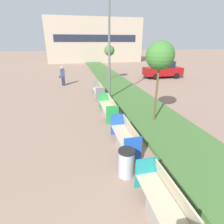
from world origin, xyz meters
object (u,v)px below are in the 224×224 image
at_px(bench_blue_frame, 125,138).
at_px(street_lamp_post, 109,40).
at_px(sapling_tree_near, 160,56).
at_px(sapling_tree_far, 109,51).
at_px(pedestrian_walking, 63,76).
at_px(parked_car_distant, 163,70).
at_px(bench_teal_frame, 164,205).
at_px(bench_grey_frame, 99,92).
at_px(litter_bin, 126,163).
at_px(bench_green_frame, 108,108).

xyz_separation_m(bench_blue_frame, street_lamp_post, (0.61, 5.80, 3.52)).
distance_m(sapling_tree_near, sapling_tree_far, 10.75).
xyz_separation_m(pedestrian_walking, parked_car_distant, (10.83, 1.49, 0.02)).
bearing_deg(sapling_tree_near, bench_teal_frame, -112.93).
bearing_deg(bench_teal_frame, sapling_tree_near, 67.07).
xyz_separation_m(bench_teal_frame, sapling_tree_far, (2.01, 15.49, 2.59)).
height_order(bench_grey_frame, sapling_tree_near, sapling_tree_near).
bearing_deg(litter_bin, street_lamp_post, 81.95).
bearing_deg(bench_green_frame, pedestrian_walking, 108.73).
xyz_separation_m(bench_green_frame, street_lamp_post, (0.61, 2.57, 3.51)).
distance_m(bench_grey_frame, litter_bin, 8.35).
xyz_separation_m(sapling_tree_far, parked_car_distant, (6.16, 0.18, -2.04)).
bearing_deg(bench_teal_frame, bench_green_frame, 89.95).
distance_m(bench_teal_frame, bench_green_frame, 6.29).
distance_m(bench_green_frame, sapling_tree_far, 9.76).
relative_size(sapling_tree_near, parked_car_distant, 0.92).
bearing_deg(bench_green_frame, litter_bin, -95.15).
bearing_deg(sapling_tree_near, sapling_tree_far, 90.00).
height_order(pedestrian_walking, parked_car_distant, parked_car_distant).
bearing_deg(sapling_tree_far, parked_car_distant, 1.65).
bearing_deg(bench_grey_frame, parked_car_distant, 35.51).
relative_size(bench_grey_frame, parked_car_distant, 0.51).
relative_size(bench_grey_frame, pedestrian_walking, 1.22).
height_order(bench_blue_frame, bench_green_frame, same).
bearing_deg(bench_grey_frame, litter_bin, -92.94).
distance_m(bench_grey_frame, pedestrian_walking, 5.12).
relative_size(bench_green_frame, litter_bin, 2.73).
bearing_deg(bench_teal_frame, street_lamp_post, 86.03).
xyz_separation_m(bench_grey_frame, pedestrian_walking, (-2.67, 4.33, 0.53)).
height_order(street_lamp_post, pedestrian_walking, street_lamp_post).
height_order(bench_teal_frame, sapling_tree_near, sapling_tree_near).
distance_m(bench_blue_frame, litter_bin, 1.60).
bearing_deg(bench_teal_frame, bench_grey_frame, 89.99).
distance_m(pedestrian_walking, parked_car_distant, 10.94).
xyz_separation_m(bench_blue_frame, sapling_tree_near, (2.01, 1.69, 2.85)).
height_order(sapling_tree_far, parked_car_distant, sapling_tree_far).
bearing_deg(bench_grey_frame, bench_green_frame, -89.95).
bearing_deg(bench_blue_frame, parked_car_distant, 57.09).
bearing_deg(pedestrian_walking, litter_bin, -79.96).
xyz_separation_m(litter_bin, sapling_tree_far, (2.43, 13.98, 2.51)).
xyz_separation_m(sapling_tree_near, pedestrian_walking, (-4.68, 9.43, -2.32)).
distance_m(bench_teal_frame, parked_car_distant, 17.68).
bearing_deg(bench_blue_frame, sapling_tree_far, 80.84).
bearing_deg(litter_bin, bench_grey_frame, 87.06).
relative_size(street_lamp_post, sapling_tree_near, 1.82).
bearing_deg(pedestrian_walking, sapling_tree_near, -63.64).
distance_m(bench_blue_frame, sapling_tree_near, 3.87).
distance_m(bench_grey_frame, sapling_tree_near, 6.17).
bearing_deg(sapling_tree_far, bench_green_frame, -102.27).
height_order(bench_green_frame, street_lamp_post, street_lamp_post).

